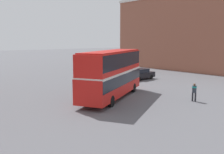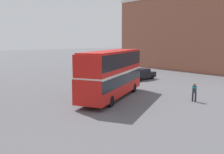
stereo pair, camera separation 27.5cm
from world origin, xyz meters
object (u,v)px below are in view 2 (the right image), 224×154
(parked_car_kerb_near, at_px, (142,74))
(parked_car_kerb_far, at_px, (121,68))
(pedestrian_foreground, at_px, (194,91))
(double_decker_bus, at_px, (112,71))

(parked_car_kerb_near, relative_size, parked_car_kerb_far, 1.01)
(parked_car_kerb_near, bearing_deg, pedestrian_foreground, -120.14)
(pedestrian_foreground, bearing_deg, double_decker_bus, -83.91)
(parked_car_kerb_near, height_order, parked_car_kerb_far, parked_car_kerb_far)
(double_decker_bus, bearing_deg, parked_car_kerb_near, 1.92)
(double_decker_bus, xyz_separation_m, pedestrian_foreground, (4.90, -5.97, -1.60))
(pedestrian_foreground, xyz_separation_m, parked_car_kerb_far, (8.55, 19.99, -0.21))
(parked_car_kerb_near, xyz_separation_m, parked_car_kerb_far, (2.63, 7.53, 0.04))
(pedestrian_foreground, height_order, parked_car_kerb_far, pedestrian_foreground)
(double_decker_bus, bearing_deg, parked_car_kerb_far, 17.15)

